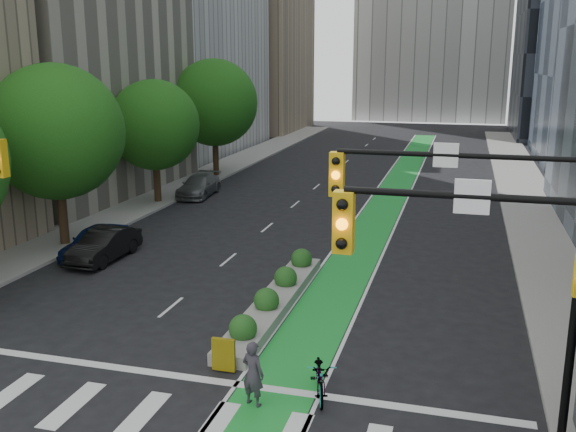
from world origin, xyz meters
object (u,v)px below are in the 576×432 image
Objects in this scene: parked_car_left_near at (96,241)px; parked_car_left_far at (199,186)px; parked_car_left_mid at (104,245)px; bicycle at (320,376)px; cyclist at (253,373)px; median_planter at (275,298)px.

parked_car_left_near reaches higher than parked_car_left_far.
parked_car_left_near is at bearing 150.49° from parked_car_left_mid.
parked_car_left_near is (-12.81, 9.64, 0.16)m from bicycle.
parked_car_left_near reaches higher than bicycle.
median_planter is at bearing -60.17° from cyclist.
parked_car_left_mid is (0.70, -0.42, -0.01)m from parked_car_left_near.
bicycle is (3.00, -5.77, 0.19)m from median_planter.
median_planter is at bearing 101.47° from bicycle.
parked_car_left_far is at bearing 97.23° from parked_car_left_mid.
parked_car_left_far is at bearing 93.59° from parked_car_left_near.
parked_car_left_mid reaches higher than parked_car_left_far.
parked_car_left_mid reaches higher than bicycle.
median_planter is 10.55m from parked_car_left_near.
cyclist is (1.41, -6.74, 0.53)m from median_planter.
cyclist reaches higher than bicycle.
median_planter is 2.39× the size of parked_car_left_mid.
parked_car_left_near is at bearing 127.03° from bicycle.
parked_car_left_far is at bearing 120.78° from median_planter.
parked_car_left_near is at bearing -90.74° from parked_car_left_far.
parked_car_left_far is at bearing -45.88° from cyclist.
bicycle is 0.45× the size of parked_car_left_far.
parked_car_left_far is (-11.97, 24.49, -0.20)m from cyclist.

